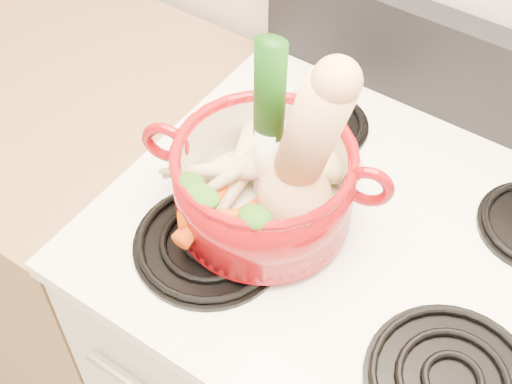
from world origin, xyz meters
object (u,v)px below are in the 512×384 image
Objects in this scene: leek at (268,122)px; dutch_oven at (264,185)px; stove_body at (346,381)px; squash at (297,150)px.

dutch_oven is at bearing -81.14° from leek.
leek reaches higher than dutch_oven.
stove_body is at bearing 7.49° from leek.
dutch_oven is (-0.15, -0.08, 0.57)m from stove_body.
dutch_oven reaches higher than stove_body.
squash is (0.05, -0.00, 0.10)m from dutch_oven.
stove_body is 3.30× the size of squash.
squash reaches higher than leek.
leek is (-0.01, 0.02, 0.10)m from dutch_oven.
leek is at bearing 92.79° from dutch_oven.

